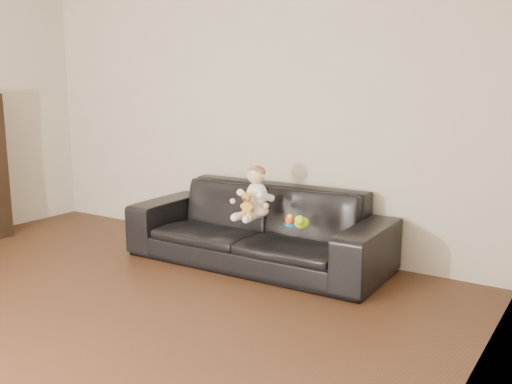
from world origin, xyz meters
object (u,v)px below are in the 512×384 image
Objects in this scene: sofa at (257,226)px; baby at (255,195)px; toy_green at (302,223)px; toy_blue_disc at (291,224)px; teddy_bear at (247,204)px; toy_rattle at (290,220)px.

baby is (0.06, -0.12, 0.30)m from sofa.
toy_green is 1.26× the size of toy_blue_disc.
toy_blue_disc is (0.37, 0.08, -0.14)m from teddy_bear.
toy_rattle is at bearing 157.09° from toy_green.
teddy_bear is 0.40m from toy_blue_disc.
teddy_bear is 2.43× the size of toy_rattle.
toy_blue_disc is (0.02, -0.00, -0.03)m from toy_rattle.
toy_green is at bearing -14.14° from baby.
toy_green is 1.76× the size of toy_rattle.
baby is at bearing 97.86° from teddy_bear.
toy_blue_disc is at bearing -22.36° from sofa.
baby is at bearing 168.04° from toy_green.
sofa is 5.16× the size of baby.
baby is 0.14m from teddy_bear.
toy_blue_disc is at bearing 155.54° from toy_green.
teddy_bear is 1.39× the size of toy_green.
baby is 2.33× the size of teddy_bear.
toy_rattle is at bearing 169.44° from toy_blue_disc.
toy_green is 0.15m from toy_rattle.
sofa is 16.72× the size of toy_green.
sofa is at bearing 108.32° from teddy_bear.
toy_rattle is (0.42, -0.17, 0.14)m from sofa.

